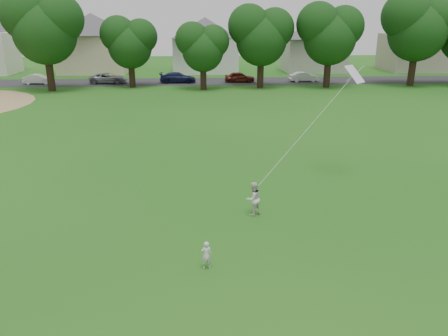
{
  "coord_description": "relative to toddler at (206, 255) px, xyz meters",
  "views": [
    {
      "loc": [
        -1.44,
        -13.64,
        7.75
      ],
      "look_at": [
        -0.45,
        2.0,
        2.3
      ],
      "focal_mm": 35.0,
      "sensor_mm": 36.0,
      "label": 1
    }
  ],
  "objects": [
    {
      "name": "street",
      "position": [
        1.23,
        43.29,
        -0.48
      ],
      "size": [
        90.0,
        7.0,
        0.01
      ],
      "primitive_type": "cube",
      "color": "#2D2D30",
      "rests_on": "ground"
    },
    {
      "name": "parked_cars",
      "position": [
        -7.17,
        42.29,
        0.14
      ],
      "size": [
        45.67,
        2.24,
        1.28
      ],
      "color": "black",
      "rests_on": "ground"
    },
    {
      "name": "house_row",
      "position": [
        1.48,
        53.29,
        4.52
      ],
      "size": [
        77.92,
        14.22,
        10.32
      ],
      "color": "white",
      "rests_on": "ground"
    },
    {
      "name": "ground",
      "position": [
        1.23,
        1.29,
        -0.49
      ],
      "size": [
        160.0,
        160.0,
        0.0
      ],
      "primitive_type": "plane",
      "color": "#185713",
      "rests_on": "ground"
    },
    {
      "name": "tree_row",
      "position": [
        3.11,
        37.4,
        5.91
      ],
      "size": [
        80.75,
        8.88,
        10.86
      ],
      "color": "black",
      "rests_on": "ground"
    },
    {
      "name": "older_boy",
      "position": [
        2.03,
        3.96,
        0.23
      ],
      "size": [
        0.87,
        0.82,
        1.43
      ],
      "primitive_type": "imported",
      "rotation": [
        0.0,
        0.0,
        3.66
      ],
      "color": "silver",
      "rests_on": "ground"
    },
    {
      "name": "kite",
      "position": [
        4.65,
        6.03,
        2.62
      ],
      "size": [
        3.27,
        2.72,
        7.87
      ],
      "color": "silver",
      "rests_on": "ground"
    },
    {
      "name": "toddler",
      "position": [
        0.0,
        0.0,
        0.0
      ],
      "size": [
        0.39,
        0.3,
        0.98
      ],
      "primitive_type": "imported",
      "rotation": [
        0.0,
        0.0,
        3.33
      ],
      "color": "silver",
      "rests_on": "ground"
    }
  ]
}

